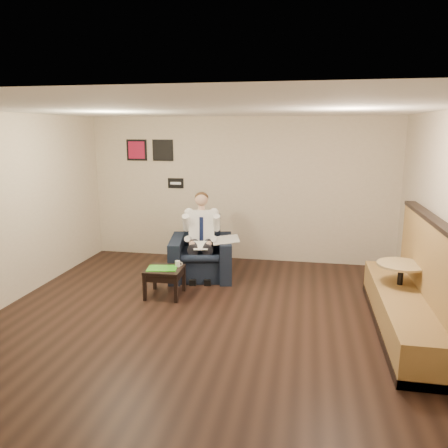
% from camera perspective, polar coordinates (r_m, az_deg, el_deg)
% --- Properties ---
extents(ground, '(6.00, 6.00, 0.00)m').
position_cam_1_polar(ground, '(6.11, -2.48, -12.48)').
color(ground, black).
rests_on(ground, ground).
extents(wall_back, '(6.00, 0.02, 2.80)m').
position_cam_1_polar(wall_back, '(8.57, 2.08, 4.50)').
color(wall_back, beige).
rests_on(wall_back, ground).
extents(wall_front, '(6.00, 0.02, 2.80)m').
position_cam_1_polar(wall_front, '(2.96, -16.54, -11.23)').
color(wall_front, beige).
rests_on(wall_front, ground).
extents(wall_left, '(0.02, 6.00, 2.80)m').
position_cam_1_polar(wall_left, '(7.00, -27.26, 1.38)').
color(wall_left, beige).
rests_on(wall_left, ground).
extents(ceiling, '(6.00, 6.00, 0.02)m').
position_cam_1_polar(ceiling, '(5.55, -2.75, 14.77)').
color(ceiling, white).
rests_on(ceiling, wall_back).
extents(seating_sign, '(0.32, 0.02, 0.20)m').
position_cam_1_polar(seating_sign, '(8.84, -6.32, 5.32)').
color(seating_sign, black).
rests_on(seating_sign, wall_back).
extents(art_print_left, '(0.42, 0.03, 0.42)m').
position_cam_1_polar(art_print_left, '(9.05, -11.33, 9.45)').
color(art_print_left, '#A31436').
rests_on(art_print_left, wall_back).
extents(art_print_right, '(0.42, 0.03, 0.42)m').
position_cam_1_polar(art_print_right, '(8.86, -7.98, 9.52)').
color(art_print_right, black).
rests_on(art_print_right, wall_back).
extents(armchair, '(1.24, 1.24, 1.03)m').
position_cam_1_polar(armchair, '(7.68, -2.99, -3.18)').
color(armchair, black).
rests_on(armchair, ground).
extents(seated_man, '(0.85, 1.11, 1.41)m').
position_cam_1_polar(seated_man, '(7.50, -3.06, -2.05)').
color(seated_man, white).
rests_on(seated_man, armchair).
extents(lap_papers, '(0.31, 0.38, 0.01)m').
position_cam_1_polar(lap_papers, '(7.41, -3.10, -2.81)').
color(lap_papers, white).
rests_on(lap_papers, seated_man).
extents(newspaper, '(0.57, 0.65, 0.01)m').
position_cam_1_polar(newspaper, '(7.51, 0.23, -2.05)').
color(newspaper, silver).
rests_on(newspaper, armchair).
extents(side_table, '(0.57, 0.57, 0.45)m').
position_cam_1_polar(side_table, '(6.93, -7.74, -7.52)').
color(side_table, black).
rests_on(side_table, ground).
extents(green_folder, '(0.50, 0.39, 0.01)m').
position_cam_1_polar(green_folder, '(6.84, -8.08, -5.75)').
color(green_folder, green).
rests_on(green_folder, side_table).
extents(coffee_mug, '(0.08, 0.08, 0.09)m').
position_cam_1_polar(coffee_mug, '(6.90, -6.08, -5.17)').
color(coffee_mug, white).
rests_on(coffee_mug, side_table).
extents(smartphone, '(0.15, 0.09, 0.01)m').
position_cam_1_polar(smartphone, '(6.99, -7.02, -5.35)').
color(smartphone, black).
rests_on(smartphone, side_table).
extents(banquette, '(0.68, 2.85, 1.46)m').
position_cam_1_polar(banquette, '(6.03, 22.83, -6.38)').
color(banquette, olive).
rests_on(banquette, ground).
extents(cafe_table, '(0.77, 0.77, 0.79)m').
position_cam_1_polar(cafe_table, '(6.47, 21.90, -8.15)').
color(cafe_table, tan).
rests_on(cafe_table, ground).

